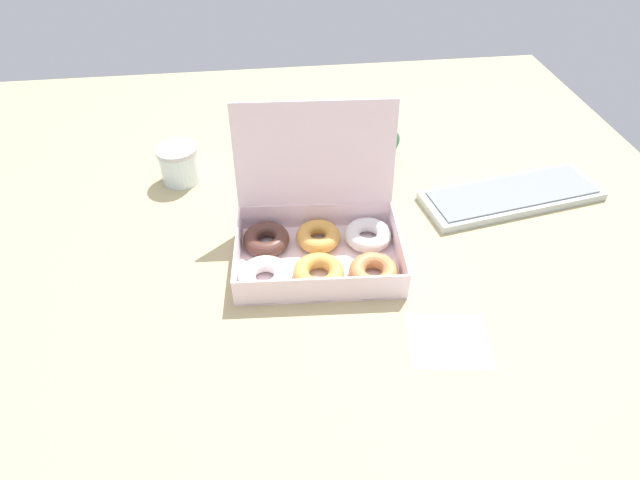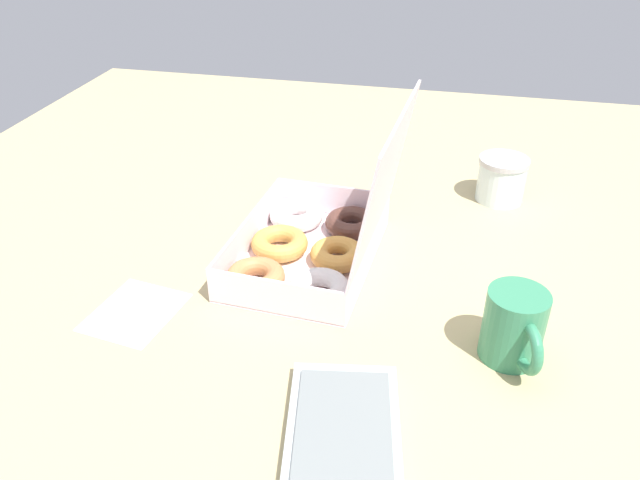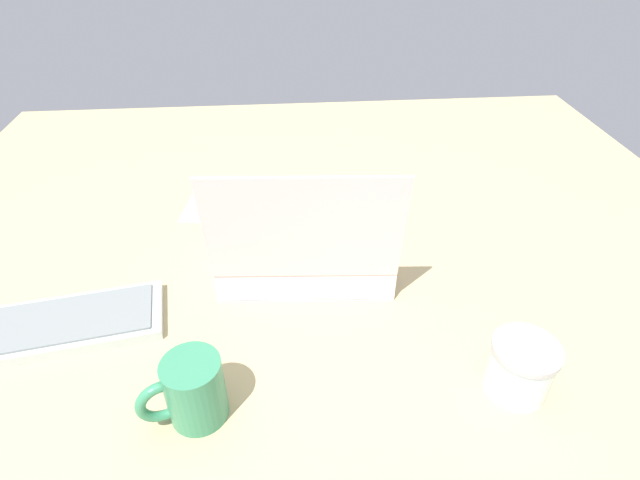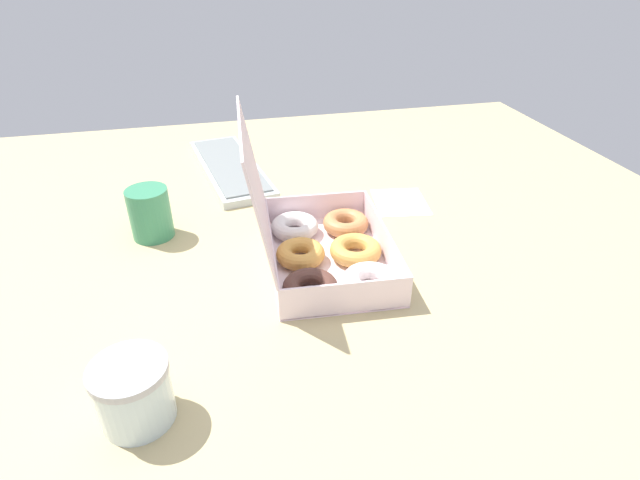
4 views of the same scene
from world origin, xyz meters
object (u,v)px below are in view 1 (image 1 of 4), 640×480
object	(u,v)px
donut_box	(317,244)
coffee_mug	(374,146)
keyboard	(512,195)
glass_jar	(179,164)

from	to	relation	value
donut_box	coffee_mug	xyz separation A→B (cm)	(17.54, 31.26, 1.69)
keyboard	glass_jar	size ratio (longest dim) A/B	4.49
keyboard	glass_jar	bearing A→B (deg)	167.14
donut_box	coffee_mug	world-z (taller)	donut_box
keyboard	coffee_mug	distance (cm)	33.99
coffee_mug	glass_jar	size ratio (longest dim) A/B	1.24
coffee_mug	donut_box	bearing A→B (deg)	-119.29
keyboard	coffee_mug	size ratio (longest dim) A/B	3.63
coffee_mug	keyboard	bearing A→B (deg)	-31.74
coffee_mug	glass_jar	world-z (taller)	coffee_mug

